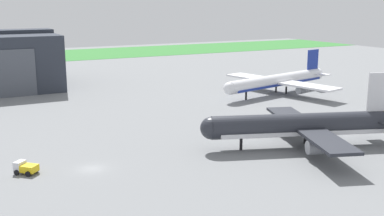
# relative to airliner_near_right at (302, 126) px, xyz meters

# --- Properties ---
(ground_plane) EXTENTS (440.00, 440.00, 0.00)m
(ground_plane) POSITION_rel_airliner_near_right_xyz_m (-39.04, 6.90, -4.27)
(ground_plane) COLOR slate
(airliner_near_right) EXTENTS (37.29, 33.57, 14.14)m
(airliner_near_right) POSITION_rel_airliner_near_right_xyz_m (0.00, 0.00, 0.00)
(airliner_near_right) COLOR #282B33
(airliner_near_right) RESTS_ON ground_plane
(airliner_far_right) EXTENTS (43.81, 39.64, 12.31)m
(airliner_far_right) POSITION_rel_airliner_near_right_xyz_m (30.15, 46.08, -0.30)
(airliner_far_right) COLOR white
(airliner_far_right) RESTS_ON ground_plane
(pushback_tractor) EXTENTS (3.98, 3.98, 1.99)m
(pushback_tractor) POSITION_rel_airliner_near_right_xyz_m (-49.14, 9.74, -3.24)
(pushback_tractor) COLOR silver
(pushback_tractor) RESTS_ON ground_plane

